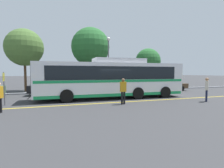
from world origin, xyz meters
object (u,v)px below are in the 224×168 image
Objects in this scene: parked_car_2 at (123,86)px; tree_0 at (90,47)px; parked_car_1 at (55,88)px; parked_car_3 at (167,85)px; street_lamp at (108,55)px; pedestrian_0 at (123,89)px; pedestrian_2 at (207,88)px; tree_2 at (148,61)px; bus_stop_sign at (4,84)px; transit_bus at (112,78)px; tree_1 at (24,48)px.

tree_0 is (-2.47, 5.58, 4.96)m from parked_car_2.
parked_car_1 and parked_car_3 have the same top height.
pedestrian_0 is at bearing -100.96° from street_lamp.
parked_car_2 is 8.46m from pedestrian_2.
street_lamp reaches higher than tree_2.
pedestrian_2 is (-2.21, -7.90, 0.35)m from parked_car_3.
pedestrian_2 is at bearing -101.40° from bus_stop_sign.
pedestrian_2 is at bearing -121.64° from transit_bus.
street_lamp is 9.94m from tree_1.
parked_car_2 is 11.35m from bus_stop_sign.
street_lamp reaches higher than pedestrian_2.
parked_car_2 is at bearing -71.59° from street_lamp.
pedestrian_2 is 15.27m from tree_0.
tree_2 is at bearing -142.06° from pedestrian_2.
bus_stop_sign is 10.19m from tree_1.
parked_car_1 is at bearing 51.40° from transit_bus.
tree_0 is (-0.04, 9.06, 3.94)m from transit_bus.
parked_car_2 is 7.04m from pedestrian_0.
bus_stop_sign is (-16.53, -4.74, 0.72)m from parked_car_3.
bus_stop_sign is 13.44m from tree_0.
tree_2 is (9.06, 12.28, 2.93)m from pedestrian_0.
pedestrian_2 is at bearing -121.28° from parked_car_1.
bus_stop_sign is at bearing -128.79° from tree_0.
pedestrian_2 is at bearing -41.45° from tree_1.
transit_bus is 7.02× the size of pedestrian_2.
tree_2 is at bearing 1.18° from tree_0.
bus_stop_sign reaches higher than parked_car_1.
pedestrian_0 is (-2.64, -6.51, 0.33)m from parked_car_2.
bus_stop_sign is at bearing 149.61° from parked_car_1.
street_lamp is (-6.94, 2.23, 3.66)m from parked_car_3.
pedestrian_0 is 0.99× the size of pedestrian_2.
parked_car_1 is 14.93m from tree_2.
transit_bus reaches higher than pedestrian_2.
tree_0 is (4.66, 5.17, 4.95)m from parked_car_1.
tree_0 is (-6.33, 13.10, 4.62)m from pedestrian_2.
transit_bus is 9.40m from parked_car_3.
tree_0 is 9.06m from tree_2.
pedestrian_0 is 9.88m from street_lamp.
bus_stop_sign is (-8.03, -0.88, -0.31)m from transit_bus.
pedestrian_0 is (4.49, -6.93, 0.32)m from parked_car_1.
tree_2 is at bearing -0.72° from parked_car_3.
tree_0 is at bearing -160.20° from parked_car_2.
tree_0 is at bearing -37.74° from bus_stop_sign.
tree_2 reaches higher than bus_stop_sign.
tree_1 reaches higher than street_lamp.
tree_2 is at bearing 127.86° from parked_car_2.
parked_car_1 is 7.57m from street_lamp.
tree_0 is (0.17, 12.10, 4.63)m from pedestrian_0.
pedestrian_0 reaches higher than parked_car_2.
parked_car_1 is at bearing -52.74° from pedestrian_0.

